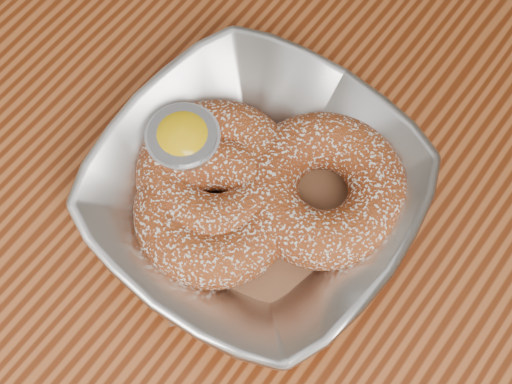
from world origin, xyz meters
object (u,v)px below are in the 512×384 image
Objects in this scene: donut_back at (323,189)px; donut_front at (214,211)px; serving_bowl at (256,195)px; donut_extra at (217,174)px; ramekin at (185,147)px; table at (156,193)px.

donut_back is 1.05× the size of donut_front.
serving_bowl is at bearing -140.07° from donut_back.
donut_extra is 2.18× the size of ramekin.
donut_front is 0.97× the size of donut_extra.
donut_front reaches higher than table.
serving_bowl reaches higher than donut_back.
serving_bowl is at bearing 4.32° from table.
donut_extra is at bearing -2.87° from ramekin.
donut_extra is (-0.03, -0.00, 0.00)m from serving_bowl.
ramekin is at bearing -176.59° from serving_bowl.
donut_front is 0.03m from donut_extra.
serving_bowl is 0.03m from donut_front.
table is 10.95× the size of donut_extra.
table is at bearing -177.79° from donut_extra.
donut_back is at bearing 27.89° from donut_extra.
serving_bowl reaches higher than table.
donut_front is at bearing -117.76° from serving_bowl.
serving_bowl reaches higher than donut_front.
donut_back is (0.14, 0.04, 0.13)m from table.
donut_front is 0.05m from ramekin.
table is 0.16m from donut_front.
ramekin is (-0.06, -0.00, 0.01)m from serving_bowl.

